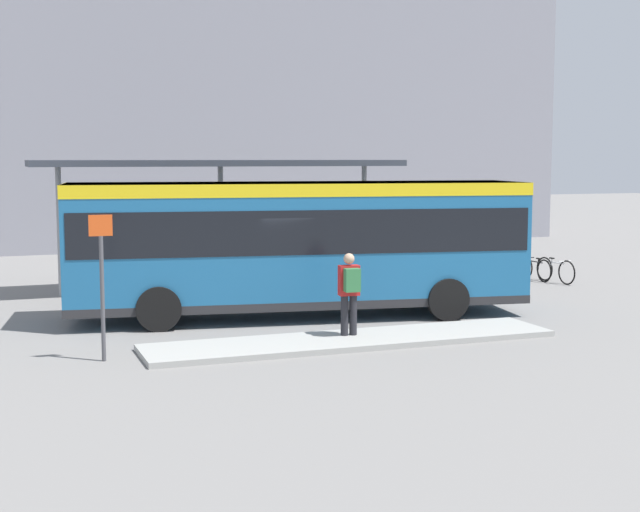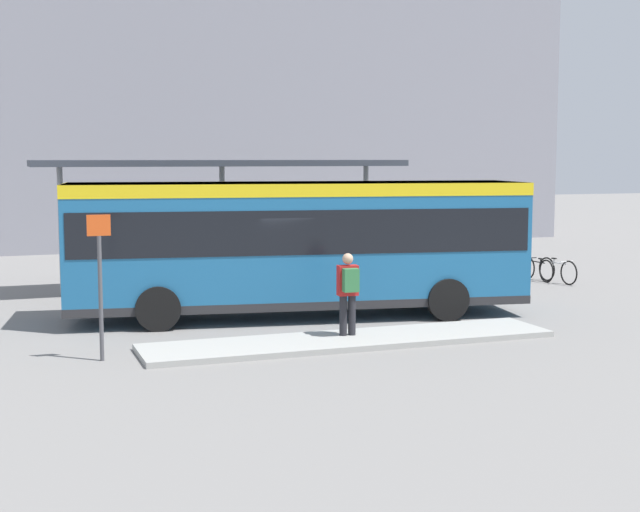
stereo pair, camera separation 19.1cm
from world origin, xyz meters
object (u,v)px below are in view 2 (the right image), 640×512
object	(u,v)px
bicycle_white	(558,271)
bicycle_black	(537,269)
potted_planter_near_shelter	(333,270)
city_bus	(299,239)
pedestrian_waiting	(348,289)
platform_sign	(100,280)

from	to	relation	value
bicycle_white	bicycle_black	bearing A→B (deg)	-161.61
bicycle_white	bicycle_black	distance (m)	0.74
bicycle_black	potted_planter_near_shelter	distance (m)	7.07
city_bus	pedestrian_waiting	bearing A→B (deg)	-80.23
pedestrian_waiting	potted_planter_near_shelter	world-z (taller)	pedestrian_waiting
city_bus	platform_sign	distance (m)	6.01
city_bus	bicycle_black	world-z (taller)	city_bus
bicycle_white	bicycle_black	size ratio (longest dim) A/B	1.05
city_bus	potted_planter_near_shelter	xyz separation A→B (m)	(2.08, 3.23, -1.23)
city_bus	bicycle_black	bearing A→B (deg)	30.36
bicycle_white	platform_sign	size ratio (longest dim) A/B	0.64
city_bus	pedestrian_waiting	xyz separation A→B (m)	(0.04, -3.12, -0.78)
pedestrian_waiting	platform_sign	bearing A→B (deg)	95.40
bicycle_black	city_bus	bearing A→B (deg)	109.72
bicycle_black	pedestrian_waiting	bearing A→B (deg)	124.72
city_bus	pedestrian_waiting	world-z (taller)	city_bus
bicycle_black	platform_sign	distance (m)	15.79
bicycle_white	potted_planter_near_shelter	distance (m)	7.37
platform_sign	bicycle_white	bearing A→B (deg)	22.88
city_bus	platform_sign	size ratio (longest dim) A/B	4.01
city_bus	bicycle_white	bearing A→B (deg)	26.06
city_bus	potted_planter_near_shelter	bearing A→B (deg)	66.11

